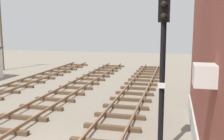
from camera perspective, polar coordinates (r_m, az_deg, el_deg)
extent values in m
cube|color=#4C3826|center=(11.33, -0.02, -12.58)|extent=(2.50, 0.24, 0.18)
cube|color=#4C3826|center=(12.73, 1.67, -10.11)|extent=(2.50, 0.24, 0.18)
cube|color=#4C3826|center=(14.16, 3.00, -8.14)|extent=(2.50, 0.24, 0.18)
cube|color=#4C3826|center=(15.61, 4.08, -6.52)|extent=(2.50, 0.24, 0.18)
cube|color=#4C3826|center=(17.08, 4.96, -5.18)|extent=(2.50, 0.24, 0.18)
cube|color=#4C3826|center=(18.56, 5.71, -4.05)|extent=(2.50, 0.24, 0.18)
cube|color=#4C3826|center=(20.04, 6.34, -3.09)|extent=(2.50, 0.24, 0.18)
cube|color=#4C3826|center=(21.53, 6.88, -2.26)|extent=(2.50, 0.24, 0.18)
cube|color=#4C3826|center=(23.03, 7.36, -1.53)|extent=(2.50, 0.24, 0.18)
cube|color=#4C3826|center=(24.53, 7.77, -0.90)|extent=(2.50, 0.24, 0.18)
cube|color=#4C3826|center=(26.04, 8.14, -0.34)|extent=(2.50, 0.24, 0.18)
cube|color=#4C3826|center=(27.55, 8.46, 0.16)|extent=(2.50, 0.24, 0.18)
cube|color=#4C3826|center=(29.06, 8.76, 0.61)|extent=(2.50, 0.24, 0.18)
cube|color=#4C3826|center=(11.95, -23.19, -12.17)|extent=(2.50, 0.24, 0.18)
cube|color=#4C3826|center=(13.21, -18.84, -9.89)|extent=(2.50, 0.24, 0.18)
cube|color=#4C3826|center=(14.55, -15.32, -7.98)|extent=(2.50, 0.24, 0.18)
cube|color=#4C3826|center=(15.95, -12.43, -6.38)|extent=(2.50, 0.24, 0.18)
cube|color=#4C3826|center=(17.39, -10.02, -5.03)|extent=(2.50, 0.24, 0.18)
cube|color=#4C3826|center=(18.87, -7.99, -3.88)|extent=(2.50, 0.24, 0.18)
cube|color=#4C3826|center=(20.37, -6.27, -2.89)|extent=(2.50, 0.24, 0.18)
cube|color=#4C3826|center=(21.89, -4.79, -2.04)|extent=(2.50, 0.24, 0.18)
cube|color=#4C3826|center=(23.43, -3.50, -1.30)|extent=(2.50, 0.24, 0.18)
cube|color=#4C3826|center=(24.99, -2.37, -0.64)|extent=(2.50, 0.24, 0.18)
cube|color=#4C3826|center=(26.55, -1.37, -0.07)|extent=(2.50, 0.24, 0.18)
cube|color=#4C3826|center=(28.13, -0.49, 0.44)|extent=(2.50, 0.24, 0.18)
cube|color=#4C3826|center=(29.71, 0.30, 0.90)|extent=(2.50, 0.24, 0.18)
cube|color=#4C3826|center=(19.13, -22.82, -4.32)|extent=(2.50, 0.24, 0.18)
cube|color=#4C3826|center=(20.49, -19.97, -3.31)|extent=(2.50, 0.24, 0.18)
cube|color=#4C3826|center=(21.90, -17.49, -2.42)|extent=(2.50, 0.24, 0.18)
cube|color=#4C3826|center=(23.35, -15.31, -1.64)|extent=(2.50, 0.24, 0.18)
cube|color=#4C3826|center=(24.83, -13.39, -0.94)|extent=(2.50, 0.24, 0.18)
cube|color=#4C3826|center=(26.34, -11.70, -0.33)|extent=(2.50, 0.24, 0.18)
cube|color=#4C3826|center=(27.87, -10.18, 0.22)|extent=(2.50, 0.24, 0.18)
cube|color=#4C3826|center=(29.43, -8.83, 0.71)|extent=(2.50, 0.24, 0.18)
cube|color=#4C3826|center=(31.00, -7.61, 1.15)|extent=(2.50, 0.24, 0.18)
cylinder|color=black|center=(8.68, 10.88, -4.63)|extent=(0.18, 0.18, 4.46)
cube|color=black|center=(8.48, 11.45, 13.96)|extent=(0.36, 0.24, 1.10)
sphere|color=black|center=(8.30, 11.39, 14.07)|extent=(0.20, 0.20, 0.20)
sphere|color=black|center=(8.28, 11.31, 11.55)|extent=(0.20, 0.20, 0.20)
cube|color=white|center=(8.50, 10.88, -3.39)|extent=(0.24, 0.03, 0.18)
cube|color=silver|center=(5.53, 19.67, -1.07)|extent=(0.44, 0.60, 0.44)
cylinder|color=brown|center=(29.23, -23.32, 8.99)|extent=(0.24, 0.24, 9.28)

